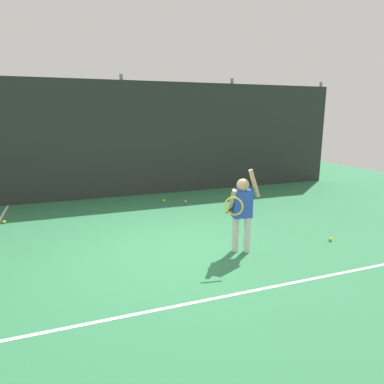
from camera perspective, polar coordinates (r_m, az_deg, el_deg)
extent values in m
plane|color=#2D7247|center=(5.85, -3.73, -9.22)|extent=(20.00, 20.00, 0.00)
cube|color=white|center=(4.37, 3.26, -17.25)|extent=(9.00, 0.05, 0.00)
cube|color=#282D2B|center=(9.42, -11.14, 8.45)|extent=(13.01, 0.08, 3.05)
cylinder|color=slate|center=(9.47, -11.23, 8.93)|extent=(0.09, 0.09, 3.20)
cylinder|color=slate|center=(10.47, 6.42, 9.42)|extent=(0.09, 0.09, 3.20)
cylinder|color=slate|center=(12.24, 20.00, 9.21)|extent=(0.09, 0.09, 3.20)
cylinder|color=silver|center=(5.66, 7.18, -6.93)|extent=(0.11, 0.11, 0.58)
cylinder|color=silver|center=(5.66, 9.12, -6.98)|extent=(0.11, 0.11, 0.58)
cube|color=blue|center=(5.51, 8.32, -1.95)|extent=(0.32, 0.22, 0.44)
sphere|color=tan|center=(5.44, 8.42, 1.16)|extent=(0.20, 0.20, 0.20)
cylinder|color=tan|center=(5.52, 10.25, 1.43)|extent=(0.22, 0.10, 0.46)
cylinder|color=tan|center=(5.38, 6.60, -1.52)|extent=(0.11, 0.30, 0.43)
cylinder|color=black|center=(5.27, 6.17, -3.09)|extent=(0.07, 0.24, 0.15)
torus|color=yellow|center=(5.04, 6.95, -2.33)|extent=(0.31, 0.21, 0.26)
sphere|color=#CCE033|center=(8.84, -4.67, -1.41)|extent=(0.07, 0.07, 0.07)
sphere|color=#CCE033|center=(8.06, -28.64, -4.36)|extent=(0.07, 0.07, 0.07)
sphere|color=#CCE033|center=(8.71, -1.07, -1.59)|extent=(0.07, 0.07, 0.07)
sphere|color=#CCE033|center=(6.60, 21.93, -7.25)|extent=(0.07, 0.07, 0.07)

